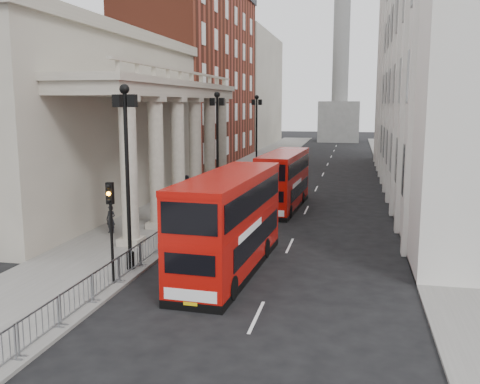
{
  "coord_description": "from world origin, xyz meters",
  "views": [
    {
      "loc": [
        9.25,
        -17.99,
        7.61
      ],
      "look_at": [
        2.87,
        11.74,
        2.55
      ],
      "focal_mm": 40.0,
      "sensor_mm": 36.0,
      "label": 1
    }
  ],
  "objects_px": {
    "traffic_light": "(111,214)",
    "pedestrian_b": "(180,191)",
    "monument_column": "(341,60)",
    "bus_far": "(284,179)",
    "lamp_post_mid": "(217,141)",
    "bus_near": "(230,221)",
    "lamp_post_north": "(257,130)",
    "lamp_post_south": "(127,165)",
    "pedestrian_a": "(111,219)",
    "pedestrian_c": "(187,186)"
  },
  "relations": [
    {
      "from": "pedestrian_b",
      "to": "lamp_post_north",
      "type": "bearing_deg",
      "value": -93.68
    },
    {
      "from": "pedestrian_a",
      "to": "bus_near",
      "type": "bearing_deg",
      "value": -20.04
    },
    {
      "from": "lamp_post_mid",
      "to": "pedestrian_a",
      "type": "xyz_separation_m",
      "value": [
        -3.92,
        -9.78,
        -3.98
      ]
    },
    {
      "from": "lamp_post_mid",
      "to": "lamp_post_north",
      "type": "height_order",
      "value": "same"
    },
    {
      "from": "lamp_post_mid",
      "to": "pedestrian_c",
      "type": "height_order",
      "value": "lamp_post_mid"
    },
    {
      "from": "traffic_light",
      "to": "pedestrian_b",
      "type": "distance_m",
      "value": 18.13
    },
    {
      "from": "pedestrian_b",
      "to": "traffic_light",
      "type": "bearing_deg",
      "value": 105.76
    },
    {
      "from": "lamp_post_north",
      "to": "pedestrian_b",
      "type": "bearing_deg",
      "value": -99.99
    },
    {
      "from": "lamp_post_mid",
      "to": "pedestrian_c",
      "type": "relative_size",
      "value": 4.57
    },
    {
      "from": "traffic_light",
      "to": "pedestrian_a",
      "type": "relative_size",
      "value": 2.66
    },
    {
      "from": "bus_far",
      "to": "pedestrian_a",
      "type": "height_order",
      "value": "bus_far"
    },
    {
      "from": "pedestrian_a",
      "to": "lamp_post_north",
      "type": "bearing_deg",
      "value": 92.92
    },
    {
      "from": "lamp_post_south",
      "to": "pedestrian_c",
      "type": "bearing_deg",
      "value": 99.88
    },
    {
      "from": "traffic_light",
      "to": "pedestrian_a",
      "type": "height_order",
      "value": "traffic_light"
    },
    {
      "from": "lamp_post_mid",
      "to": "lamp_post_north",
      "type": "distance_m",
      "value": 16.0
    },
    {
      "from": "bus_far",
      "to": "pedestrian_c",
      "type": "bearing_deg",
      "value": 168.16
    },
    {
      "from": "lamp_post_north",
      "to": "bus_near",
      "type": "xyz_separation_m",
      "value": [
        4.41,
        -30.91,
        -2.57
      ]
    },
    {
      "from": "pedestrian_c",
      "to": "pedestrian_a",
      "type": "bearing_deg",
      "value": -97.71
    },
    {
      "from": "monument_column",
      "to": "bus_far",
      "type": "distance_m",
      "value": 73.01
    },
    {
      "from": "traffic_light",
      "to": "bus_far",
      "type": "relative_size",
      "value": 0.45
    },
    {
      "from": "traffic_light",
      "to": "bus_far",
      "type": "bearing_deg",
      "value": 75.4
    },
    {
      "from": "bus_far",
      "to": "pedestrian_b",
      "type": "relative_size",
      "value": 5.07
    },
    {
      "from": "bus_far",
      "to": "pedestrian_b",
      "type": "xyz_separation_m",
      "value": [
        -7.74,
        -0.58,
        -1.08
      ]
    },
    {
      "from": "lamp_post_south",
      "to": "lamp_post_north",
      "type": "xyz_separation_m",
      "value": [
        0.0,
        32.0,
        0.0
      ]
    },
    {
      "from": "bus_far",
      "to": "pedestrian_b",
      "type": "bearing_deg",
      "value": -172.54
    },
    {
      "from": "lamp_post_south",
      "to": "bus_far",
      "type": "distance_m",
      "value": 17.27
    },
    {
      "from": "bus_near",
      "to": "bus_far",
      "type": "distance_m",
      "value": 15.25
    },
    {
      "from": "bus_far",
      "to": "lamp_post_north",
      "type": "bearing_deg",
      "value": 110.5
    },
    {
      "from": "lamp_post_south",
      "to": "traffic_light",
      "type": "height_order",
      "value": "lamp_post_south"
    },
    {
      "from": "traffic_light",
      "to": "pedestrian_b",
      "type": "relative_size",
      "value": 2.26
    },
    {
      "from": "lamp_post_north",
      "to": "pedestrian_a",
      "type": "xyz_separation_m",
      "value": [
        -3.92,
        -25.78,
        -3.98
      ]
    },
    {
      "from": "lamp_post_north",
      "to": "traffic_light",
      "type": "bearing_deg",
      "value": -89.83
    },
    {
      "from": "monument_column",
      "to": "bus_near",
      "type": "bearing_deg",
      "value": -91.44
    },
    {
      "from": "lamp_post_mid",
      "to": "bus_far",
      "type": "xyz_separation_m",
      "value": [
        4.88,
        0.33,
        -2.76
      ]
    },
    {
      "from": "monument_column",
      "to": "bus_far",
      "type": "height_order",
      "value": "monument_column"
    },
    {
      "from": "lamp_post_mid",
      "to": "pedestrian_a",
      "type": "relative_size",
      "value": 5.14
    },
    {
      "from": "traffic_light",
      "to": "pedestrian_c",
      "type": "xyz_separation_m",
      "value": [
        -3.32,
        20.53,
        -2.08
      ]
    },
    {
      "from": "lamp_post_south",
      "to": "bus_far",
      "type": "xyz_separation_m",
      "value": [
        4.88,
        16.33,
        -2.76
      ]
    },
    {
      "from": "lamp_post_mid",
      "to": "pedestrian_b",
      "type": "relative_size",
      "value": 4.38
    },
    {
      "from": "bus_near",
      "to": "pedestrian_a",
      "type": "height_order",
      "value": "bus_near"
    },
    {
      "from": "lamp_post_mid",
      "to": "pedestrian_b",
      "type": "height_order",
      "value": "lamp_post_mid"
    },
    {
      "from": "pedestrian_b",
      "to": "pedestrian_a",
      "type": "bearing_deg",
      "value": 90.0
    },
    {
      "from": "lamp_post_mid",
      "to": "bus_near",
      "type": "height_order",
      "value": "lamp_post_mid"
    },
    {
      "from": "lamp_post_south",
      "to": "pedestrian_c",
      "type": "relative_size",
      "value": 4.57
    },
    {
      "from": "lamp_post_south",
      "to": "traffic_light",
      "type": "relative_size",
      "value": 1.93
    },
    {
      "from": "lamp_post_south",
      "to": "lamp_post_north",
      "type": "distance_m",
      "value": 32.0
    },
    {
      "from": "lamp_post_south",
      "to": "pedestrian_a",
      "type": "bearing_deg",
      "value": 122.21
    },
    {
      "from": "lamp_post_mid",
      "to": "bus_near",
      "type": "relative_size",
      "value": 0.79
    },
    {
      "from": "bus_far",
      "to": "pedestrian_b",
      "type": "distance_m",
      "value": 7.84
    },
    {
      "from": "lamp_post_north",
      "to": "monument_column",
      "type": "bearing_deg",
      "value": 83.28
    }
  ]
}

